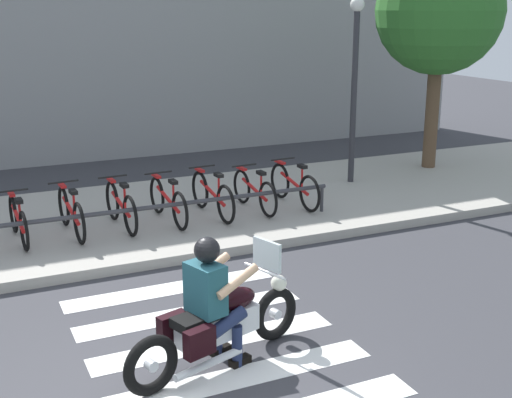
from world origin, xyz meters
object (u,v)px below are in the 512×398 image
Objects in this scene: bicycle_5 at (212,195)px; bicycle_3 at (121,206)px; bicycle_6 at (254,191)px; bicycle_1 at (18,220)px; bicycle_7 at (294,185)px; motorcycle at (219,324)px; bicycle_2 at (71,213)px; street_lamp at (355,74)px; rider at (212,294)px; tree_near_rack at (439,12)px; bicycle_4 at (168,201)px; bike_rack at (154,208)px.

bicycle_3 is at bearing -179.99° from bicycle_5.
bicycle_5 is 0.78m from bicycle_6.
bicycle_7 reaches higher than bicycle_1.
motorcycle is 1.37× the size of bicycle_6.
bicycle_2 is 6.11m from street_lamp.
bicycle_7 is (3.28, 4.44, -0.31)m from rider.
bicycle_1 is 0.98× the size of bicycle_6.
motorcycle is 1.31× the size of bicycle_2.
bicycle_1 is 3.13m from bicycle_5.
rider is 4.77m from bicycle_5.
bicycle_3 is at bearing -168.52° from street_lamp.
bicycle_2 is 8.69m from tree_near_rack.
bicycle_5 is at bearing -163.49° from street_lamp.
motorcycle reaches higher than bicycle_5.
bicycle_3 is at bearing -179.98° from bicycle_6.
street_lamp is at bearing 11.48° from bicycle_3.
bicycle_2 is at bearing 180.00° from bicycle_7.
bicycle_5 reaches higher than bicycle_3.
street_lamp is (6.53, 1.01, 1.83)m from bicycle_1.
motorcycle is at bearing -125.98° from bicycle_7.
rider is at bearing -101.91° from bicycle_4.
bike_rack is (-1.96, -0.55, 0.08)m from bicycle_6.
bicycle_6 is at bearing -0.00° from bicycle_1.
bicycle_5 is (1.72, 4.44, -0.30)m from rider.
motorcycle is 5.04m from bicycle_6.
bicycle_7 is 2.77m from street_lamp.
tree_near_rack is at bearing 10.99° from bicycle_3.
street_lamp is at bearing 18.85° from bike_rack.
motorcycle is at bearing -141.53° from tree_near_rack.
bicycle_4 is 0.35× the size of tree_near_rack.
bicycle_4 is at bearing -166.46° from street_lamp.
bicycle_4 is at bearing -167.73° from tree_near_rack.
bicycle_2 is at bearing 179.97° from bicycle_3.
bicycle_5 is at bearing -180.00° from bicycle_7.
street_lamp is (5.04, 5.43, 1.87)m from motorcycle.
bicycle_4 reaches higher than bike_rack.
bicycle_1 is at bearing 107.64° from rider.
bicycle_7 is (3.91, -0.00, 0.00)m from bicycle_2.
bicycle_5 is at bearing 68.83° from rider.
bicycle_5 is 1.30m from bike_rack.
bicycle_5 is 1.07× the size of bicycle_6.
bicycle_1 is 0.97× the size of bicycle_3.
tree_near_rack is at bearing 38.28° from rider.
bicycle_2 is 3.91m from bicycle_7.
bicycle_6 is at bearing 60.60° from rider.
bicycle_3 is 0.94× the size of bicycle_5.
motorcycle reaches higher than bicycle_6.
bicycle_5 is (3.13, -0.00, 0.03)m from bicycle_1.
bicycle_2 is at bearing 154.75° from bike_rack.
bicycle_4 is at bearing 54.79° from bike_rack.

